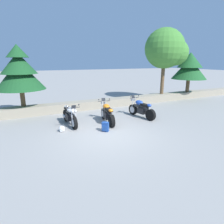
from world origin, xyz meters
name	(u,v)px	position (x,y,z in m)	size (l,w,h in m)	color
ground_plane	(107,135)	(0.00, 0.00, 0.00)	(120.00, 120.00, 0.00)	gray
stone_wall	(77,106)	(0.00, 4.80, 0.28)	(36.00, 0.80, 0.55)	gray
motorcycle_white_near_left	(70,116)	(-1.15, 2.02, 0.49)	(0.67, 2.07, 1.18)	black
motorcycle_orange_centre	(107,114)	(0.70, 1.56, 0.49)	(0.67, 2.06, 1.18)	black
motorcycle_blue_far_right	(141,109)	(2.84, 1.62, 0.49)	(0.76, 2.06, 1.18)	black
rider_backpack	(105,126)	(0.09, 0.43, 0.24)	(0.35, 0.35, 0.47)	navy
rider_helmet	(62,129)	(-1.72, 1.27, 0.14)	(0.28, 0.28, 0.28)	silver
pine_tree_far_left	(19,71)	(-3.18, 4.95, 2.59)	(2.72, 2.72, 3.47)	brown
leafy_tree_mid_left	(167,49)	(7.21, 4.84, 3.97)	(3.18, 3.03, 5.01)	brown
pine_tree_mid_right	(190,66)	(9.58, 4.65, 2.69)	(2.81, 2.81, 3.26)	brown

